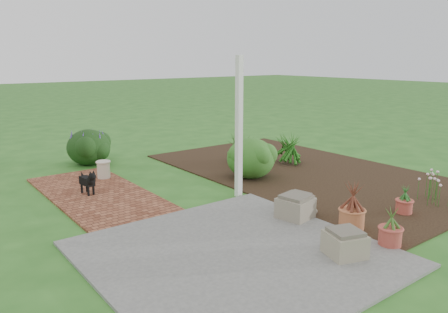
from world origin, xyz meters
TOP-DOWN VIEW (x-y plane):
  - ground at (0.00, 0.00)m, footprint 80.00×80.00m
  - concrete_patio at (-1.25, -1.75)m, footprint 3.50×3.50m
  - brick_path at (-1.70, 1.75)m, footprint 1.60×3.50m
  - garden_bed at (2.50, 0.50)m, footprint 4.00×7.00m
  - veranda_post at (0.30, 0.10)m, footprint 0.10×0.10m
  - stone_trough_near at (-0.22, -2.64)m, footprint 0.55×0.55m
  - stone_trough_mid at (0.48, -1.18)m, footprint 0.46×0.46m
  - stone_trough_far at (0.26, -1.34)m, footprint 0.55×0.55m
  - black_dog at (-1.85, 1.75)m, footprint 0.19×0.49m
  - cream_ceramic_urn at (-1.20, 2.63)m, footprint 0.30×0.30m
  - evergreen_shrub at (1.26, 0.88)m, footprint 1.20×1.20m
  - agapanthus_clump_back at (2.75, 1.27)m, footprint 1.19×1.19m
  - agapanthus_clump_front at (1.94, 2.09)m, footprint 0.94×0.94m
  - pink_flower_patch at (2.81, -2.35)m, footprint 1.17×1.17m
  - terracotta_pot_bronze at (0.60, -2.13)m, footprint 0.39×0.39m
  - terracotta_pot_small_left at (1.81, -2.23)m, footprint 0.32×0.32m
  - terracotta_pot_small_right at (0.52, -2.80)m, footprint 0.34×0.34m
  - purple_flowering_bush at (-0.94, 4.14)m, footprint 1.20×1.20m

SIDE VIEW (x-z plane):
  - ground at x=0.00m, z-range 0.00..0.00m
  - garden_bed at x=2.50m, z-range 0.00..0.03m
  - concrete_patio at x=-1.25m, z-range 0.00..0.04m
  - brick_path at x=-1.70m, z-range 0.00..0.04m
  - terracotta_pot_small_left at x=1.81m, z-range 0.03..0.24m
  - terracotta_pot_small_right at x=0.52m, z-range 0.03..0.28m
  - stone_trough_mid at x=0.48m, z-range 0.04..0.30m
  - terracotta_pot_bronze at x=0.60m, z-range 0.03..0.32m
  - stone_trough_near at x=-0.22m, z-range 0.04..0.33m
  - stone_trough_far at x=0.26m, z-range 0.04..0.35m
  - cream_ceramic_urn at x=-1.20m, z-range 0.04..0.39m
  - black_dog at x=-1.85m, z-range 0.08..0.51m
  - pink_flower_patch at x=2.81m, z-range 0.03..0.60m
  - purple_flowering_bush at x=-0.94m, z-range 0.00..0.85m
  - agapanthus_clump_front at x=1.94m, z-range 0.03..0.83m
  - evergreen_shrub at x=1.26m, z-range 0.03..0.87m
  - agapanthus_clump_back at x=2.75m, z-range 0.03..0.88m
  - veranda_post at x=0.30m, z-range 0.00..2.50m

